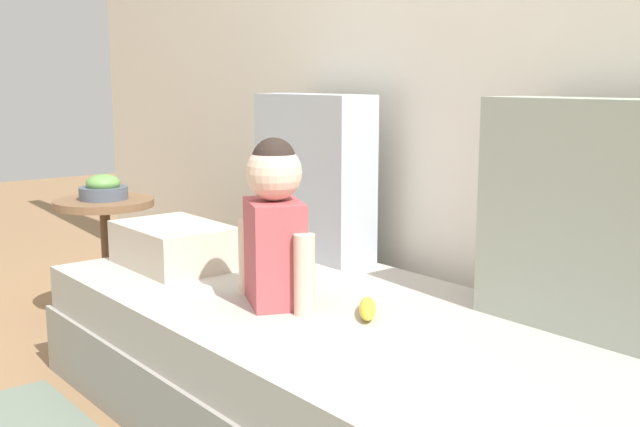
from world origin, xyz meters
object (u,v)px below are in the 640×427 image
throw_pillow_left (313,176)px  side_table (105,228)px  banana (367,309)px  folded_blanket (174,245)px  throw_pillow_right (594,218)px  toddler (274,224)px  fruit_bowl (103,189)px  couch (336,372)px

throw_pillow_left → side_table: 0.94m
banana → folded_blanket: 0.82m
throw_pillow_right → toddler: bearing=-146.3°
fruit_bowl → banana: bearing=3.6°
throw_pillow_right → fruit_bowl: size_ratio=3.07×
throw_pillow_right → side_table: size_ratio=1.15×
toddler → banana: 0.34m
throw_pillow_left → toddler: size_ratio=1.22×
banana → side_table: size_ratio=0.34×
throw_pillow_right → folded_blanket: (-1.24, -0.46, -0.21)m
folded_blanket → banana: bearing=9.1°
throw_pillow_left → fruit_bowl: size_ratio=2.96×
couch → toddler: size_ratio=4.28×
fruit_bowl → throw_pillow_right: bearing=12.8°
throw_pillow_left → toddler: (0.40, -0.45, -0.06)m
side_table → throw_pillow_right: bearing=12.8°
couch → folded_blanket: (-0.70, -0.11, 0.25)m
banana → toddler: bearing=-154.4°
banana → couch: bearing=-171.5°
fruit_bowl → side_table: bearing=180.0°
throw_pillow_left → folded_blanket: (-0.16, -0.46, -0.21)m
side_table → fruit_bowl: fruit_bowl is taller
toddler → folded_blanket: bearing=-179.0°
folded_blanket → fruit_bowl: bearing=176.7°
couch → side_table: side_table is taller
banana → fruit_bowl: bearing=-176.4°
throw_pillow_right → banana: size_ratio=3.42×
couch → fruit_bowl: bearing=-176.7°
throw_pillow_left → throw_pillow_right: (1.08, 0.00, 0.00)m
throw_pillow_right → toddler: throw_pillow_right is taller
side_table → couch: bearing=3.3°
toddler → side_table: toddler is taller
throw_pillow_left → folded_blanket: throw_pillow_left is taller
throw_pillow_left → folded_blanket: size_ratio=1.40×
throw_pillow_left → fruit_bowl: bearing=-151.8°
toddler → fruit_bowl: bearing=178.7°
banana → side_table: 1.44m
toddler → banana: bearing=25.6°
couch → throw_pillow_right: size_ratio=3.38×
couch → toddler: 0.44m
folded_blanket → side_table: 0.64m
couch → fruit_bowl: fruit_bowl is taller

